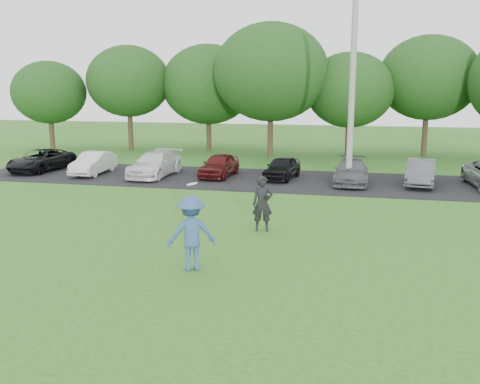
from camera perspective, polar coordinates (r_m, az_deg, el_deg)
name	(u,v)px	position (r m, az deg, el deg)	size (l,w,h in m)	color
ground	(212,265)	(14.52, -3.04, -7.74)	(100.00, 100.00, 0.00)	#2F621C
parking_lot	(281,180)	(26.88, 4.42, 1.26)	(32.00, 6.50, 0.03)	black
utility_pole	(352,86)	(25.46, 11.89, 11.04)	(0.28, 0.28, 9.36)	gray
frisbee_player	(191,233)	(13.90, -5.22, -4.39)	(1.46, 1.21, 2.33)	#32538D
camera_bystander	(263,204)	(17.50, 2.42, -1.26)	(0.75, 0.58, 1.83)	black
parked_cars	(298,169)	(26.61, 6.19, 2.47)	(29.09, 4.82, 1.26)	black
tree_row	(327,81)	(36.02, 9.25, 11.57)	(42.39, 9.85, 8.64)	#38281C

